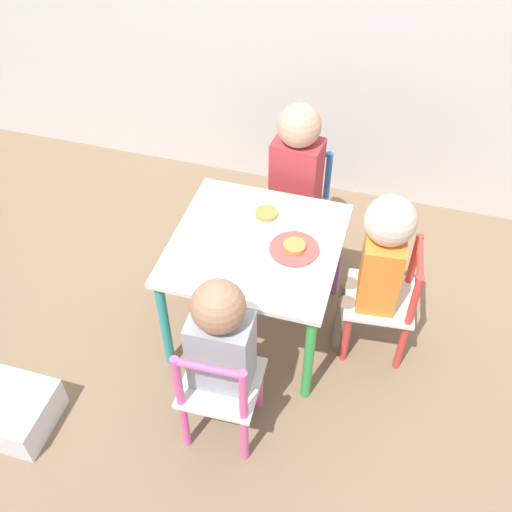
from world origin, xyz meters
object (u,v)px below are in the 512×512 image
object	(u,v)px
chair_pink	(220,391)
plate_back	(266,215)
plate_right	(294,248)
storage_bin	(16,412)
child_back	(295,173)
chair_blue	(297,206)
chair_red	(385,302)
child_front	(223,343)
child_right	(377,262)
kids_table	(256,255)

from	to	relation	value
chair_pink	plate_back	xyz separation A→B (m)	(-0.02, 0.65, 0.23)
plate_right	storage_bin	size ratio (longest dim) A/B	0.71
chair_pink	child_back	bearing A→B (deg)	-93.57
chair_blue	storage_bin	xyz separation A→B (m)	(-0.75, -1.18, -0.18)
chair_red	child_front	xyz separation A→B (m)	(-0.48, -0.49, 0.19)
child_right	chair_red	bearing A→B (deg)	90.00
chair_blue	chair_red	bearing A→B (deg)	-39.53
plate_back	plate_right	distance (m)	0.20
storage_bin	child_right	bearing A→B (deg)	32.39
chair_red	chair_pink	distance (m)	0.73
chair_red	child_back	distance (m)	0.65
storage_bin	plate_back	bearing A→B (deg)	49.69
child_back	child_front	bearing A→B (deg)	-86.20
plate_back	plate_right	xyz separation A→B (m)	(0.14, -0.14, -0.00)
kids_table	chair_red	size ratio (longest dim) A/B	1.19
child_front	plate_right	world-z (taller)	child_front
child_back	child_right	size ratio (longest dim) A/B	1.05
chair_pink	child_right	xyz separation A→B (m)	(0.42, 0.55, 0.21)
chair_red	child_right	bearing A→B (deg)	-90.00
chair_pink	child_back	xyz separation A→B (m)	(0.02, 0.95, 0.23)
child_back	chair_red	bearing A→B (deg)	-35.25
kids_table	child_back	size ratio (longest dim) A/B	0.78
chair_pink	storage_bin	distance (m)	0.77
storage_bin	chair_blue	bearing A→B (deg)	57.66
child_front	storage_bin	bearing A→B (deg)	16.35
child_front	plate_back	size ratio (longest dim) A/B	3.77
chair_pink	child_back	world-z (taller)	child_back
child_back	kids_table	bearing A→B (deg)	-90.00
plate_back	child_back	bearing A→B (deg)	81.94
chair_blue	child_front	bearing A→B (deg)	-86.44
kids_table	chair_pink	xyz separation A→B (m)	(0.02, -0.50, -0.16)
child_front	chair_red	bearing A→B (deg)	-136.80
chair_red	chair_pink	xyz separation A→B (m)	(-0.48, -0.55, 0.00)
chair_blue	child_right	bearing A→B (deg)	-43.88
chair_red	child_front	size ratio (longest dim) A/B	0.71
plate_back	chair_blue	bearing A→B (deg)	82.36
chair_blue	child_back	world-z (taller)	child_back
kids_table	chair_pink	world-z (taller)	chair_pink
kids_table	plate_right	distance (m)	0.16
chair_pink	child_back	size ratio (longest dim) A/B	0.66
kids_table	plate_back	distance (m)	0.16
plate_right	plate_back	bearing A→B (deg)	135.00
kids_table	child_right	xyz separation A→B (m)	(0.44, 0.04, 0.05)
chair_red	plate_back	size ratio (longest dim) A/B	2.68
kids_table	chair_blue	size ratio (longest dim) A/B	1.19
kids_table	chair_blue	xyz separation A→B (m)	(0.05, 0.50, -0.16)
chair_pink	child_front	world-z (taller)	child_front
kids_table	plate_right	world-z (taller)	plate_right
child_back	plate_right	world-z (taller)	child_back
chair_blue	child_front	distance (m)	0.96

